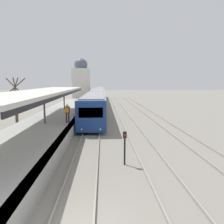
% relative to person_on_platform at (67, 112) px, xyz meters
% --- Properties ---
extents(platform_canopy, '(4.00, 24.47, 2.88)m').
position_rel_person_on_platform_xyz_m(platform_canopy, '(-1.92, -0.09, 1.77)').
color(platform_canopy, beige).
rests_on(platform_canopy, station_platform).
extents(person_on_platform, '(0.40, 0.40, 1.66)m').
position_rel_person_on_platform_xyz_m(person_on_platform, '(0.00, 0.00, 0.00)').
color(person_on_platform, '#2D2D33').
rests_on(person_on_platform, station_platform).
extents(train_near, '(2.70, 49.87, 3.13)m').
position_rel_person_on_platform_xyz_m(train_near, '(2.08, 24.28, -0.27)').
color(train_near, navy).
rests_on(train_near, ground_plane).
extents(signal_post_near, '(0.20, 0.21, 1.91)m').
position_rel_person_on_platform_xyz_m(signal_post_near, '(4.32, -7.39, -0.83)').
color(signal_post_near, black).
rests_on(signal_post_near, ground_plane).
extents(distant_domed_building, '(5.00, 5.00, 11.49)m').
position_rel_person_on_platform_xyz_m(distant_domed_building, '(-3.27, 46.63, 3.37)').
color(distant_domed_building, silver).
rests_on(distant_domed_building, ground_plane).
extents(bare_tree_background, '(2.35, 1.48, 5.12)m').
position_rel_person_on_platform_xyz_m(bare_tree_background, '(-6.54, 5.44, 0.37)').
color(bare_tree_background, '#4C3D2D').
rests_on(bare_tree_background, ground_plane).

